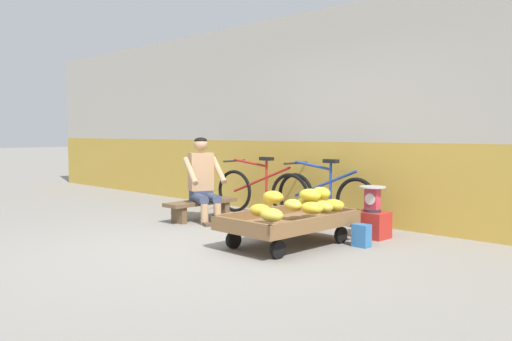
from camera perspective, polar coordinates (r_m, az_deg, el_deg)
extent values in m
plane|color=gray|center=(5.42, -6.61, -8.70)|extent=(80.00, 80.00, 0.00)
cube|color=gold|center=(7.29, 9.90, -1.14)|extent=(16.00, 0.30, 1.08)
cube|color=#B7B2A8|center=(7.31, 10.04, 10.25)|extent=(16.00, 0.30, 1.82)
cube|color=brown|center=(5.60, 3.57, -5.82)|extent=(0.86, 1.45, 0.05)
cube|color=brown|center=(5.86, 0.64, -4.63)|extent=(0.06, 1.44, 0.10)
cube|color=brown|center=(5.33, 6.79, -5.53)|extent=(0.06, 1.44, 0.10)
cube|color=brown|center=(6.12, 7.96, -4.29)|extent=(0.84, 0.05, 0.10)
cube|color=brown|center=(5.09, -1.72, -5.95)|extent=(0.84, 0.05, 0.10)
cylinder|color=black|center=(6.20, 4.51, -6.22)|extent=(0.05, 0.18, 0.18)
cylinder|color=black|center=(5.82, 9.23, -6.95)|extent=(0.05, 0.18, 0.18)
cylinder|color=black|center=(5.49, -2.46, -7.55)|extent=(0.05, 0.18, 0.18)
cylinder|color=black|center=(5.05, 2.39, -8.58)|extent=(0.05, 0.18, 0.18)
ellipsoid|color=gold|center=(5.45, 6.10, -4.09)|extent=(0.28, 0.24, 0.13)
ellipsoid|color=yellow|center=(5.74, 5.35, -3.67)|extent=(0.25, 0.19, 0.13)
ellipsoid|color=gold|center=(5.26, 0.46, -4.36)|extent=(0.25, 0.20, 0.13)
ellipsoid|color=gold|center=(5.57, 7.36, -3.92)|extent=(0.28, 0.23, 0.13)
ellipsoid|color=gold|center=(4.97, 1.71, -4.86)|extent=(0.26, 0.20, 0.13)
ellipsoid|color=gold|center=(5.69, 8.44, -3.76)|extent=(0.27, 0.23, 0.13)
ellipsoid|color=yellow|center=(5.65, 4.07, -3.78)|extent=(0.27, 0.23, 0.13)
ellipsoid|color=gold|center=(5.75, 7.08, -2.43)|extent=(0.28, 0.24, 0.13)
ellipsoid|color=gold|center=(5.60, 5.91, -2.64)|extent=(0.29, 0.25, 0.13)
ellipsoid|color=gold|center=(5.30, 1.88, -2.91)|extent=(0.25, 0.19, 0.13)
cube|color=brown|center=(7.28, -5.99, -3.45)|extent=(0.31, 1.10, 0.05)
cube|color=brown|center=(7.55, -3.75, -4.20)|extent=(0.24, 0.08, 0.22)
cube|color=brown|center=(7.06, -8.38, -4.82)|extent=(0.24, 0.08, 0.22)
cylinder|color=tan|center=(6.95, -4.23, -4.71)|extent=(0.10, 0.10, 0.27)
cube|color=#4C3D2D|center=(6.92, -4.05, -5.73)|extent=(0.24, 0.16, 0.04)
cylinder|color=#38425B|center=(7.11, -4.80, -3.01)|extent=(0.42, 0.26, 0.13)
cylinder|color=tan|center=(6.89, -5.63, -4.80)|extent=(0.10, 0.10, 0.27)
cube|color=#4C3D2D|center=(6.86, -5.46, -5.82)|extent=(0.24, 0.16, 0.04)
cylinder|color=#38425B|center=(7.06, -6.17, -3.08)|extent=(0.42, 0.26, 0.13)
cube|color=#38425B|center=(7.27, -6.00, -2.71)|extent=(0.31, 0.34, 0.14)
cube|color=tan|center=(7.24, -6.02, -0.12)|extent=(0.28, 0.36, 0.52)
cylinder|color=tan|center=(7.15, -4.09, 0.06)|extent=(0.47, 0.24, 0.36)
cylinder|color=tan|center=(7.02, -7.15, -0.04)|extent=(0.47, 0.24, 0.36)
sphere|color=tan|center=(7.22, -6.04, 2.85)|extent=(0.19, 0.19, 0.19)
ellipsoid|color=black|center=(7.22, -6.04, 3.27)|extent=(0.17, 0.17, 0.09)
cube|color=red|center=(6.17, 12.53, -5.78)|extent=(0.36, 0.28, 0.30)
cylinder|color=#28282D|center=(6.15, 12.55, -4.27)|extent=(0.20, 0.20, 0.03)
cube|color=#C6384C|center=(6.13, 12.57, -3.02)|extent=(0.16, 0.10, 0.24)
cylinder|color=white|center=(6.08, 12.30, -3.07)|extent=(0.13, 0.01, 0.13)
cylinder|color=#B2B5BA|center=(6.12, 12.59, -1.76)|extent=(0.30, 0.30, 0.01)
torus|color=black|center=(7.96, -2.36, -2.25)|extent=(0.64, 0.12, 0.64)
torus|color=black|center=(7.34, 3.70, -2.79)|extent=(0.64, 0.12, 0.64)
cylinder|color=#AD231E|center=(7.62, 0.55, -1.02)|extent=(1.03, 0.15, 0.43)
cylinder|color=#AD231E|center=(7.55, 1.15, -0.75)|extent=(0.04, 0.04, 0.48)
cylinder|color=#AD231E|center=(7.73, -0.65, 0.84)|extent=(0.61, 0.10, 0.12)
cube|color=black|center=(7.54, 1.15, 1.29)|extent=(0.21, 0.12, 0.05)
cylinder|color=black|center=(7.92, -2.37, 1.06)|extent=(0.08, 0.48, 0.03)
torus|color=black|center=(7.38, 4.34, -2.75)|extent=(0.64, 0.06, 0.64)
torus|color=black|center=(6.76, 10.89, -3.44)|extent=(0.64, 0.06, 0.64)
cylinder|color=#234299|center=(7.04, 7.48, -1.47)|extent=(1.03, 0.05, 0.43)
cylinder|color=#234299|center=(6.97, 8.14, -1.20)|extent=(0.04, 0.04, 0.48)
cylinder|color=#234299|center=(7.15, 6.20, 0.55)|extent=(0.62, 0.04, 0.12)
cube|color=black|center=(6.96, 8.16, 1.02)|extent=(0.20, 0.10, 0.05)
cylinder|color=black|center=(7.34, 4.36, 0.81)|extent=(0.03, 0.48, 0.03)
cube|color=#3370B7|center=(5.67, 11.41, -6.95)|extent=(0.18, 0.12, 0.24)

